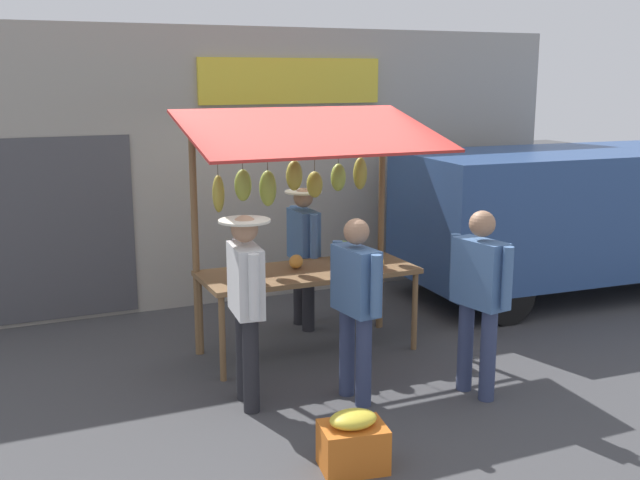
{
  "coord_description": "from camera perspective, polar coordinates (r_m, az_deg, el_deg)",
  "views": [
    {
      "loc": [
        2.98,
        6.98,
        2.83
      ],
      "look_at": [
        0.0,
        0.3,
        1.25
      ],
      "focal_mm": 43.09,
      "sensor_mm": 36.0,
      "label": 1
    }
  ],
  "objects": [
    {
      "name": "produce_crate_near",
      "position": [
        5.79,
        2.46,
        -14.78
      ],
      "size": [
        0.53,
        0.43,
        0.45
      ],
      "color": "#D1661E",
      "rests_on": "ground"
    },
    {
      "name": "market_stall",
      "position": [
        7.75,
        -0.98,
        2.68
      ],
      "size": [
        2.5,
        1.46,
        2.5
      ],
      "color": "brown",
      "rests_on": "ground"
    },
    {
      "name": "shopper_in_striped_shirt",
      "position": [
        6.55,
        -5.52,
        -4.06
      ],
      "size": [
        0.44,
        0.71,
        1.69
      ],
      "rotation": [
        0.0,
        0.0,
        -1.67
      ],
      "color": "#232328",
      "rests_on": "ground"
    },
    {
      "name": "street_backdrop",
      "position": [
        9.7,
        -6.27,
        5.43
      ],
      "size": [
        9.0,
        0.3,
        3.4
      ],
      "color": "#9E998E",
      "rests_on": "ground"
    },
    {
      "name": "ground_plane",
      "position": [
        8.1,
        -0.87,
        -8.26
      ],
      "size": [
        40.0,
        40.0,
        0.0
      ],
      "primitive_type": "plane",
      "color": "#424244"
    },
    {
      "name": "vendor_with_sunhat",
      "position": [
        8.59,
        -1.23,
        -0.48
      ],
      "size": [
        0.42,
        0.69,
        1.61
      ],
      "rotation": [
        0.0,
        0.0,
        1.56
      ],
      "color": "#232328",
      "rests_on": "ground"
    },
    {
      "name": "parked_van",
      "position": [
        10.37,
        17.45,
        2.15
      ],
      "size": [
        4.49,
        2.08,
        1.88
      ],
      "rotation": [
        0.0,
        0.0,
        -0.05
      ],
      "color": "#2D4C84",
      "rests_on": "ground"
    },
    {
      "name": "shopper_with_ponytail",
      "position": [
        6.89,
        11.75,
        -3.63
      ],
      "size": [
        0.31,
        0.7,
        1.69
      ],
      "rotation": [
        0.0,
        0.0,
        -1.39
      ],
      "color": "navy",
      "rests_on": "ground"
    },
    {
      "name": "shopper_in_grey_tee",
      "position": [
        6.65,
        2.67,
        -4.26
      ],
      "size": [
        0.27,
        0.7,
        1.64
      ],
      "rotation": [
        0.0,
        0.0,
        -1.46
      ],
      "color": "navy",
      "rests_on": "ground"
    }
  ]
}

